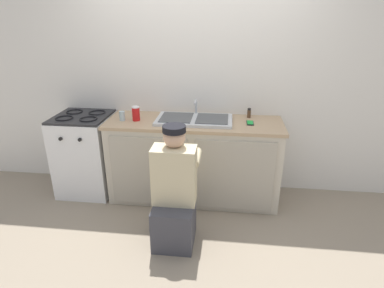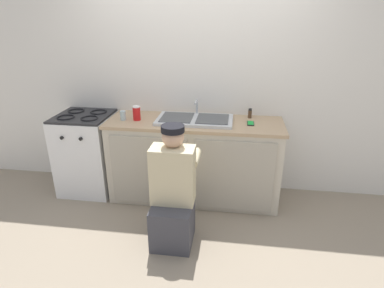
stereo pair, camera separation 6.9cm
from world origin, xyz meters
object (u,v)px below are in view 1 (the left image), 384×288
spice_bottle_pepper (249,113)px  water_glass (122,116)px  stove_range (86,154)px  soda_cup_red (136,114)px  cell_phone (250,123)px  sink_double_basin (194,119)px  plumber_person (174,196)px

spice_bottle_pepper → water_glass: (-1.34, -0.26, -0.00)m
stove_range → soda_cup_red: (0.64, -0.05, 0.52)m
stove_range → water_glass: 0.70m
cell_phone → spice_bottle_pepper: spice_bottle_pepper is taller
soda_cup_red → water_glass: (-0.15, -0.02, -0.03)m
soda_cup_red → cell_phone: bearing=1.9°
stove_range → water_glass: water_glass is taller
sink_double_basin → cell_phone: bearing=-1.0°
sink_double_basin → plumber_person: bearing=-96.3°
sink_double_basin → water_glass: 0.77m
plumber_person → soda_cup_red: bearing=125.3°
stove_range → soda_cup_red: bearing=-4.3°
sink_double_basin → plumber_person: (-0.09, -0.80, -0.47)m
stove_range → spice_bottle_pepper: (1.84, 0.19, 0.49)m
plumber_person → water_glass: 1.11m
sink_double_basin → plumber_person: size_ratio=0.72×
sink_double_basin → water_glass: bearing=-174.9°
stove_range → cell_phone: size_ratio=6.68×
cell_phone → spice_bottle_pepper: 0.21m
sink_double_basin → soda_cup_red: sink_double_basin is taller
sink_double_basin → soda_cup_red: bearing=-175.4°
plumber_person → soda_cup_red: size_ratio=7.26×
stove_range → sink_double_basin: bearing=0.1°
stove_range → plumber_person: size_ratio=0.85×
plumber_person → sink_double_basin: bearing=83.7°
stove_range → plumber_person: 1.41m
spice_bottle_pepper → soda_cup_red: size_ratio=0.69×
cell_phone → sink_double_basin: bearing=179.0°
plumber_person → spice_bottle_pepper: size_ratio=10.52×
soda_cup_red → sink_double_basin: bearing=4.6°
water_glass → cell_phone: bearing=2.5°
cell_phone → water_glass: size_ratio=1.40×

